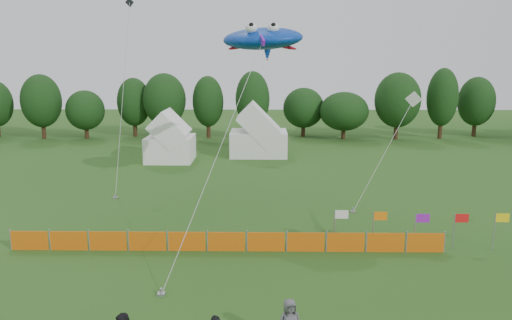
{
  "coord_description": "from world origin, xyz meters",
  "views": [
    {
      "loc": [
        0.32,
        -15.35,
        9.55
      ],
      "look_at": [
        0.0,
        6.0,
        5.2
      ],
      "focal_mm": 35.0,
      "sensor_mm": 36.0,
      "label": 1
    }
  ],
  "objects_px": {
    "tent_right": "(259,135)",
    "stingray_kite": "(263,39)",
    "tent_left": "(170,141)",
    "barrier_fence": "(226,242)"
  },
  "relations": [
    {
      "from": "stingray_kite",
      "to": "tent_left",
      "type": "bearing_deg",
      "value": 121.67
    },
    {
      "from": "barrier_fence",
      "to": "stingray_kite",
      "type": "height_order",
      "value": "stingray_kite"
    },
    {
      "from": "tent_right",
      "to": "stingray_kite",
      "type": "xyz_separation_m",
      "value": [
        0.42,
        -17.12,
        8.71
      ]
    },
    {
      "from": "tent_left",
      "to": "tent_right",
      "type": "bearing_deg",
      "value": 19.13
    },
    {
      "from": "tent_right",
      "to": "barrier_fence",
      "type": "xyz_separation_m",
      "value": [
        -1.38,
        -25.56,
        -1.53
      ]
    },
    {
      "from": "tent_left",
      "to": "stingray_kite",
      "type": "bearing_deg",
      "value": -58.33
    },
    {
      "from": "tent_left",
      "to": "stingray_kite",
      "type": "xyz_separation_m",
      "value": [
        8.77,
        -14.22,
        8.79
      ]
    },
    {
      "from": "tent_right",
      "to": "stingray_kite",
      "type": "relative_size",
      "value": 0.29
    },
    {
      "from": "tent_left",
      "to": "barrier_fence",
      "type": "xyz_separation_m",
      "value": [
        6.97,
        -22.66,
        -1.45
      ]
    },
    {
      "from": "tent_left",
      "to": "tent_right",
      "type": "distance_m",
      "value": 8.84
    }
  ]
}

